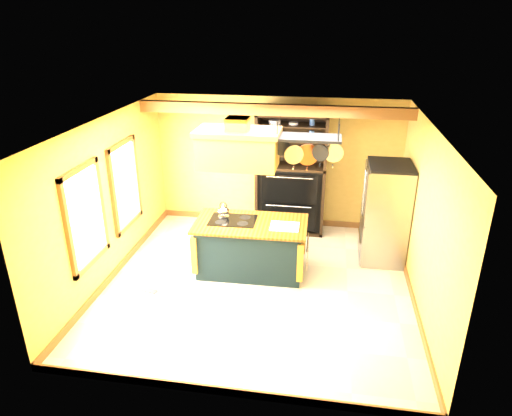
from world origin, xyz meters
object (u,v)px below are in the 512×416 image
(kitchen_island, at_px, (251,246))
(hutch, at_px, (291,187))
(range_hood, at_px, (238,147))
(refrigerator, at_px, (385,215))
(pot_rack, at_px, (308,144))

(kitchen_island, relative_size, hutch, 0.78)
(kitchen_island, bearing_deg, range_hood, 179.16)
(kitchen_island, distance_m, refrigerator, 2.47)
(kitchen_island, relative_size, refrigerator, 1.08)
(hutch, bearing_deg, kitchen_island, -105.76)
(pot_rack, bearing_deg, kitchen_island, -179.31)
(kitchen_island, xyz_separation_m, hutch, (0.51, 1.82, 0.47))
(pot_rack, relative_size, hutch, 0.45)
(range_hood, height_order, pot_rack, same)
(refrigerator, bearing_deg, kitchen_island, -160.02)
(range_hood, bearing_deg, refrigerator, 18.52)
(range_hood, distance_m, refrigerator, 2.96)
(range_hood, relative_size, hutch, 0.54)
(kitchen_island, distance_m, range_hood, 1.77)
(pot_rack, height_order, hutch, pot_rack)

